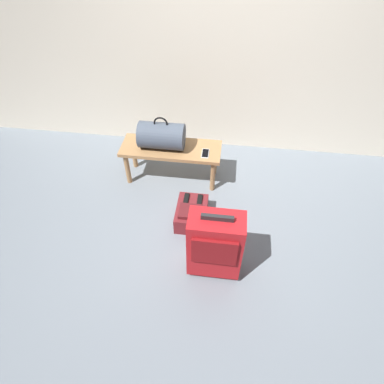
% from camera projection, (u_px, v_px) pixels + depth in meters
% --- Properties ---
extents(ground_plane, '(6.60, 6.60, 0.00)m').
position_uv_depth(ground_plane, '(210.00, 250.00, 2.83)').
color(ground_plane, slate).
extents(back_wall, '(6.00, 0.10, 2.80)m').
position_uv_depth(back_wall, '(231.00, 17.00, 2.95)').
color(back_wall, silver).
rests_on(back_wall, ground).
extents(bench, '(1.00, 0.36, 0.40)m').
position_uv_depth(bench, '(171.00, 152.00, 3.26)').
color(bench, '#A87A4C').
rests_on(bench, ground).
extents(duffel_bag_slate, '(0.44, 0.26, 0.34)m').
position_uv_depth(duffel_bag_slate, '(162.00, 136.00, 3.13)').
color(duffel_bag_slate, '#475160').
rests_on(duffel_bag_slate, bench).
extents(cell_phone, '(0.07, 0.14, 0.01)m').
position_uv_depth(cell_phone, '(205.00, 153.00, 3.13)').
color(cell_phone, silver).
rests_on(cell_phone, bench).
extents(suitcase_upright_red, '(0.41, 0.25, 0.67)m').
position_uv_depth(suitcase_upright_red, '(215.00, 244.00, 2.45)').
color(suitcase_upright_red, red).
rests_on(suitcase_upright_red, ground).
extents(backpack_maroon, '(0.28, 0.38, 0.21)m').
position_uv_depth(backpack_maroon, '(192.00, 213.00, 3.01)').
color(backpack_maroon, maroon).
rests_on(backpack_maroon, ground).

